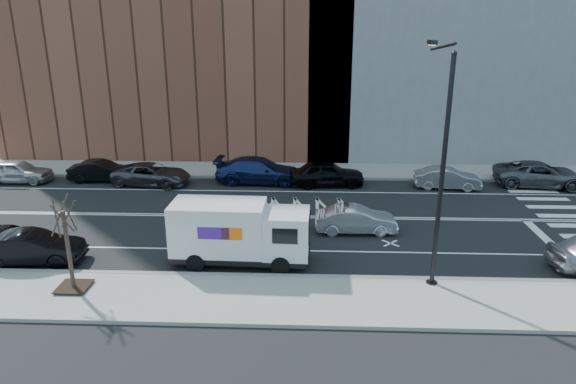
# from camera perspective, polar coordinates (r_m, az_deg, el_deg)

# --- Properties ---
(ground) EXTENTS (120.00, 120.00, 0.00)m
(ground) POSITION_cam_1_polar(r_m,az_deg,el_deg) (27.72, -2.06, -2.73)
(ground) COLOR black
(ground) RESTS_ON ground
(sidewalk_near) EXTENTS (44.00, 3.60, 0.15)m
(sidewalk_near) POSITION_cam_1_polar(r_m,az_deg,el_deg) (19.77, -3.99, -11.76)
(sidewalk_near) COLOR gray
(sidewalk_near) RESTS_ON ground
(sidewalk_far) EXTENTS (44.00, 3.60, 0.15)m
(sidewalk_far) POSITION_cam_1_polar(r_m,az_deg,el_deg) (36.03, -1.03, 2.43)
(sidewalk_far) COLOR gray
(sidewalk_far) RESTS_ON ground
(curb_near) EXTENTS (44.00, 0.25, 0.17)m
(curb_near) POSITION_cam_1_polar(r_m,az_deg,el_deg) (21.33, -3.48, -9.31)
(curb_near) COLOR gray
(curb_near) RESTS_ON ground
(curb_far) EXTENTS (44.00, 0.25, 0.17)m
(curb_far) POSITION_cam_1_polar(r_m,az_deg,el_deg) (34.30, -1.20, 1.62)
(curb_far) COLOR gray
(curb_far) RESTS_ON ground
(crosswalk) EXTENTS (3.00, 14.00, 0.01)m
(crosswalk) POSITION_cam_1_polar(r_m,az_deg,el_deg) (30.98, 28.98, -2.81)
(crosswalk) COLOR white
(crosswalk) RESTS_ON ground
(road_markings) EXTENTS (40.00, 8.60, 0.01)m
(road_markings) POSITION_cam_1_polar(r_m,az_deg,el_deg) (27.72, -2.06, -2.72)
(road_markings) COLOR white
(road_markings) RESTS_ON ground
(bldg_brick) EXTENTS (26.00, 10.00, 22.00)m
(bldg_brick) POSITION_cam_1_polar(r_m,az_deg,el_deg) (42.58, -12.03, 19.40)
(bldg_brick) COLOR brown
(bldg_brick) RESTS_ON ground
(streetlight) EXTENTS (0.44, 4.02, 9.34)m
(streetlight) POSITION_cam_1_polar(r_m,az_deg,el_deg) (20.12, 16.56, 3.50)
(streetlight) COLOR black
(streetlight) RESTS_ON ground
(street_tree) EXTENTS (1.20, 1.20, 3.75)m
(street_tree) POSITION_cam_1_polar(r_m,az_deg,el_deg) (21.36, -23.11, -6.74)
(street_tree) COLOR black
(street_tree) RESTS_ON ground
(fedex_van) EXTENTS (6.05, 2.29, 2.73)m
(fedex_van) POSITION_cam_1_polar(r_m,az_deg,el_deg) (22.11, -5.48, -4.45)
(fedex_van) COLOR black
(fedex_van) RESTS_ON ground
(far_parked_a) EXTENTS (4.37, 1.78, 1.49)m
(far_parked_a) POSITION_cam_1_polar(r_m,az_deg,el_deg) (37.75, -27.88, 2.06)
(far_parked_a) COLOR #ACACB1
(far_parked_a) RESTS_ON ground
(far_parked_b) EXTENTS (4.20, 1.57, 1.37)m
(far_parked_b) POSITION_cam_1_polar(r_m,az_deg,el_deg) (35.77, -20.00, 2.20)
(far_parked_b) COLOR black
(far_parked_b) RESTS_ON ground
(far_parked_c) EXTENTS (5.20, 2.88, 1.38)m
(far_parked_c) POSITION_cam_1_polar(r_m,az_deg,el_deg) (34.07, -14.93, 1.93)
(far_parked_c) COLOR #43444A
(far_parked_c) RESTS_ON ground
(far_parked_d) EXTENTS (5.79, 2.63, 1.64)m
(far_parked_d) POSITION_cam_1_polar(r_m,az_deg,el_deg) (33.30, -3.21, 2.40)
(far_parked_d) COLOR navy
(far_parked_d) RESTS_ON ground
(far_parked_e) EXTENTS (4.86, 2.27, 1.61)m
(far_parked_e) POSITION_cam_1_polar(r_m,az_deg,el_deg) (32.76, 4.34, 2.07)
(far_parked_e) COLOR black
(far_parked_e) RESTS_ON ground
(far_parked_f) EXTENTS (4.17, 1.77, 1.34)m
(far_parked_f) POSITION_cam_1_polar(r_m,az_deg,el_deg) (33.66, 17.28, 1.48)
(far_parked_f) COLOR #9E9EA2
(far_parked_f) RESTS_ON ground
(far_parked_g) EXTENTS (5.86, 3.28, 1.55)m
(far_parked_g) POSITION_cam_1_polar(r_m,az_deg,el_deg) (36.31, 26.22, 1.77)
(far_parked_g) COLOR #4B4F53
(far_parked_g) RESTS_ON ground
(driving_sedan) EXTENTS (4.06, 1.51, 1.33)m
(driving_sedan) POSITION_cam_1_polar(r_m,az_deg,el_deg) (25.68, 7.55, -3.05)
(driving_sedan) COLOR silver
(driving_sedan) RESTS_ON ground
(near_parked_rear_a) EXTENTS (4.45, 1.92, 1.42)m
(near_parked_rear_a) POSITION_cam_1_polar(r_m,az_deg,el_deg) (24.86, -26.55, -5.58)
(near_parked_rear_a) COLOR black
(near_parked_rear_a) RESTS_ON ground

